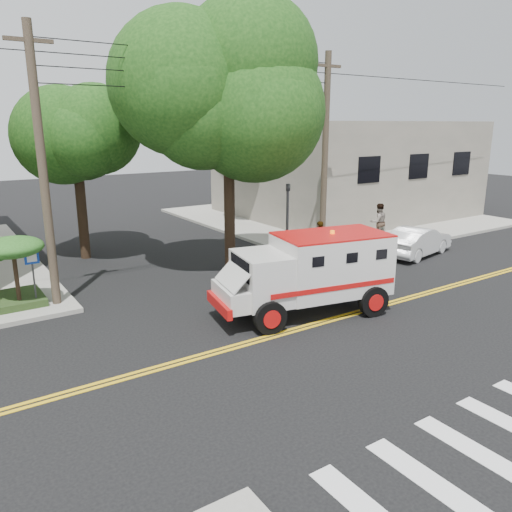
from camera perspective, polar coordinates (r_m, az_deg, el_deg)
ground at (r=15.25m, az=4.79°, el=-8.34°), size 100.00×100.00×0.00m
sidewalk_ne at (r=33.59m, az=8.64°, el=4.53°), size 17.00×17.00×0.15m
building_right at (r=34.57m, az=10.15°, el=9.90°), size 14.00×12.00×6.00m
utility_pole_left at (r=17.30m, az=-23.16°, el=8.72°), size 0.28×0.28×9.00m
utility_pole_right at (r=22.88m, az=7.87°, el=10.97°), size 0.28×0.28×9.00m
tree_main at (r=20.26m, az=-1.67°, el=18.26°), size 6.08×5.70×9.85m
tree_left at (r=23.53m, az=-19.12°, el=13.42°), size 4.48×4.20×7.70m
tree_right at (r=32.00m, az=-0.19°, el=15.03°), size 4.80×4.50×8.20m
traffic_signal at (r=21.12m, az=3.61°, el=4.54°), size 0.15×0.18×3.60m
accessibility_sign at (r=17.91m, az=-24.13°, el=-1.45°), size 0.45×0.10×2.02m
armored_truck at (r=16.08m, az=6.31°, el=-1.55°), size 5.99×3.16×2.60m
parked_sedan at (r=24.54m, az=18.00°, el=1.63°), size 4.39×2.29×1.38m
pedestrian_a at (r=22.34m, az=7.20°, el=1.83°), size 0.62×0.41×1.71m
pedestrian_b at (r=26.45m, az=13.81°, el=3.79°), size 1.10×0.96×1.93m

